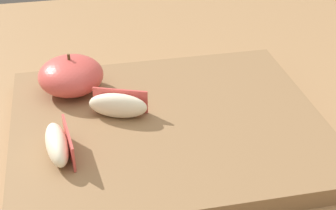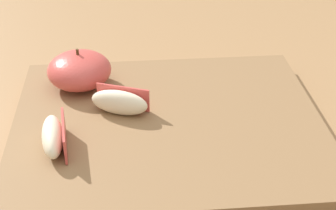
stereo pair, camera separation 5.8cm
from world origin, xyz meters
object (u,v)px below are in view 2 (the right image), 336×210
(apple_wedge_left, at_px, (54,136))
(apple_half_skin_up, at_px, (79,70))
(cutting_board, at_px, (168,127))
(apple_wedge_front, at_px, (120,102))

(apple_wedge_left, bearing_deg, apple_half_skin_up, 81.37)
(cutting_board, height_order, apple_wedge_front, apple_wedge_front)
(cutting_board, distance_m, apple_wedge_left, 0.13)
(cutting_board, relative_size, apple_wedge_left, 5.05)
(cutting_board, bearing_deg, apple_wedge_left, -160.98)
(apple_wedge_front, bearing_deg, cutting_board, -19.14)
(apple_wedge_front, bearing_deg, apple_wedge_left, -138.42)
(apple_half_skin_up, height_order, apple_wedge_left, apple_half_skin_up)
(cutting_board, height_order, apple_half_skin_up, apple_half_skin_up)
(cutting_board, bearing_deg, apple_wedge_front, 160.86)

